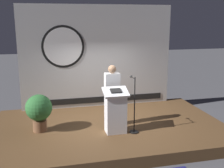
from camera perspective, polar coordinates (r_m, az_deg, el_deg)
The scene contains 7 objects.
ground_plane at distance 8.07m, azimuth -0.37°, elevation -10.28°, with size 40.00×40.00×0.00m, color #4C4C51.
stage_platform at distance 8.01m, azimuth -0.37°, elevation -9.29°, with size 6.40×4.00×0.30m, color brown.
banner_display at distance 9.29m, azimuth -3.19°, elevation 5.56°, with size 5.06×0.12×3.37m.
podium at distance 7.27m, azimuth 0.73°, elevation -5.62°, with size 0.64×0.49×1.19m.
speaker_person at distance 7.63m, azimuth 0.01°, elevation -2.31°, with size 0.40×0.26×1.71m.
microphone_stand at distance 7.32m, azimuth 4.48°, elevation -5.96°, with size 0.24×0.49×1.49m.
potted_plant at distance 7.57m, azimuth -14.75°, elevation -5.07°, with size 0.70×0.70×1.00m.
Camera 1 is at (-1.66, -7.21, 3.22)m, focal length 44.62 mm.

